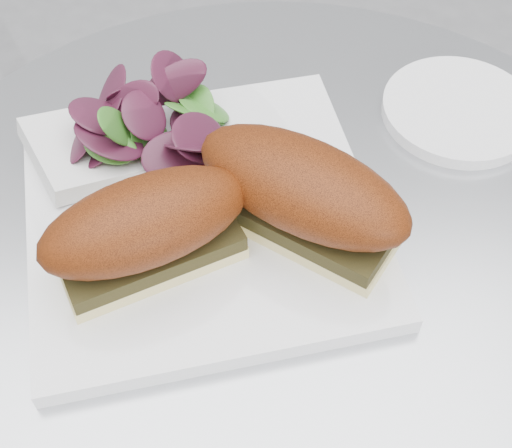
{
  "coord_description": "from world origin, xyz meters",
  "views": [
    {
      "loc": [
        -0.06,
        -0.32,
        1.19
      ],
      "look_at": [
        -0.02,
        0.01,
        0.77
      ],
      "focal_mm": 50.0,
      "sensor_mm": 36.0,
      "label": 1
    }
  ],
  "objects_px": {
    "saucer": "(459,110)",
    "plate": "(201,214)",
    "sandwich_left": "(147,229)",
    "sandwich_right": "(302,193)"
  },
  "relations": [
    {
      "from": "plate",
      "to": "saucer",
      "type": "bearing_deg",
      "value": 21.61
    },
    {
      "from": "sandwich_left",
      "to": "sandwich_right",
      "type": "height_order",
      "value": "same"
    },
    {
      "from": "sandwich_left",
      "to": "sandwich_right",
      "type": "distance_m",
      "value": 0.12
    },
    {
      "from": "sandwich_left",
      "to": "plate",
      "type": "bearing_deg",
      "value": 32.41
    },
    {
      "from": "sandwich_right",
      "to": "sandwich_left",
      "type": "bearing_deg",
      "value": -130.74
    },
    {
      "from": "sandwich_left",
      "to": "saucer",
      "type": "height_order",
      "value": "sandwich_left"
    },
    {
      "from": "saucer",
      "to": "plate",
      "type": "bearing_deg",
      "value": -158.39
    },
    {
      "from": "sandwich_right",
      "to": "saucer",
      "type": "height_order",
      "value": "sandwich_right"
    },
    {
      "from": "plate",
      "to": "sandwich_left",
      "type": "xyz_separation_m",
      "value": [
        -0.04,
        -0.05,
        0.05
      ]
    },
    {
      "from": "plate",
      "to": "sandwich_right",
      "type": "xyz_separation_m",
      "value": [
        0.08,
        -0.03,
        0.05
      ]
    }
  ]
}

